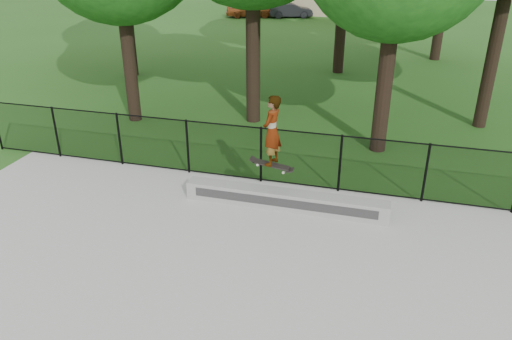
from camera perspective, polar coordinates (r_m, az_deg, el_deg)
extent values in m
cube|color=#979692|center=(11.65, 3.34, -3.41)|extent=(4.76, 0.40, 0.43)
imported|color=brown|center=(40.55, -0.78, 17.92)|extent=(3.84, 2.51, 1.22)
imported|color=black|center=(40.40, 3.98, 17.75)|extent=(3.23, 2.13, 1.10)
imported|color=#959BA9|center=(40.57, 11.76, 17.31)|extent=(3.66, 2.66, 1.06)
cube|color=black|center=(11.32, 1.78, 0.61)|extent=(0.84, 0.23, 0.14)
imported|color=#BCF7F7|center=(11.00, 1.84, 4.51)|extent=(0.49, 0.65, 1.61)
cylinder|color=black|center=(15.22, -21.89, 4.05)|extent=(0.06, 0.06, 1.50)
cylinder|color=black|center=(14.13, -15.34, 3.43)|extent=(0.06, 0.06, 1.50)
cylinder|color=black|center=(13.26, -7.82, 2.67)|extent=(0.06, 0.06, 1.50)
cylinder|color=black|center=(12.65, 0.57, 1.76)|extent=(0.06, 0.06, 1.50)
cylinder|color=black|center=(12.33, 9.58, 0.74)|extent=(0.06, 0.06, 1.50)
cylinder|color=black|center=(12.34, 18.82, -0.32)|extent=(0.06, 0.06, 1.50)
cylinder|color=black|center=(12.38, 0.58, 4.82)|extent=(16.00, 0.04, 0.04)
cylinder|color=black|center=(12.94, 0.55, -1.08)|extent=(16.00, 0.04, 0.04)
cube|color=black|center=(12.65, 0.57, 1.76)|extent=(16.00, 0.01, 1.50)
cylinder|color=black|center=(17.44, -14.33, 12.46)|extent=(0.44, 0.44, 4.41)
cylinder|color=black|center=(16.76, -0.33, 13.89)|extent=(0.44, 0.44, 5.08)
cylinder|color=black|center=(14.77, 14.54, 10.12)|extent=(0.44, 0.44, 4.38)
cylinder|color=black|center=(17.82, 25.72, 13.13)|extent=(0.44, 0.44, 5.66)
cylinder|color=black|center=(23.55, -14.47, 16.52)|extent=(0.44, 0.44, 5.11)
cylinder|color=black|center=(23.66, 9.76, 17.06)|extent=(0.44, 0.44, 5.18)
cylinder|color=black|center=(27.64, 20.34, 15.93)|extent=(0.44, 0.44, 4.09)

